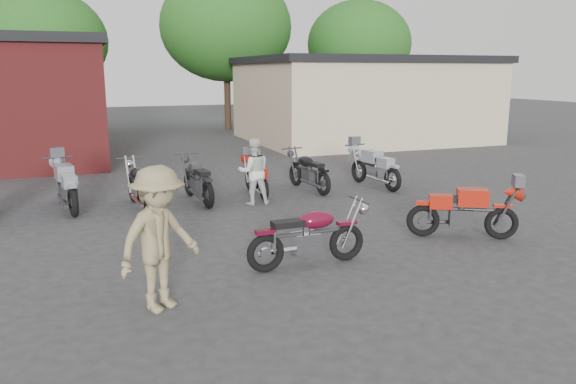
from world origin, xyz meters
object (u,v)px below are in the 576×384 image
object	(u,v)px
row_bike_1	(66,183)
row_bike_6	(374,165)
sportbike	(465,209)
helmet	(297,247)
person_light	(254,172)
person_tan	(159,239)
row_bike_3	(197,177)
row_bike_4	(256,175)
vintage_motorcycle	(310,232)
row_bike_5	(308,169)
row_bike_2	(139,183)

from	to	relation	value
row_bike_1	row_bike_6	xyz separation A→B (m)	(7.93, -0.21, -0.02)
sportbike	row_bike_1	xyz separation A→B (m)	(-7.10, 5.15, 0.04)
helmet	row_bike_6	xyz separation A→B (m)	(4.16, 4.68, 0.48)
person_light	person_tan	distance (m)	6.15
helmet	row_bike_3	distance (m)	4.70
row_bike_4	row_bike_6	size ratio (longest dim) A/B	0.87
vintage_motorcycle	sportbike	distance (m)	3.40
row_bike_4	sportbike	bearing A→B (deg)	-152.12
sportbike	row_bike_5	size ratio (longest dim) A/B	1.00
row_bike_4	row_bike_1	bearing A→B (deg)	90.65
person_light	row_bike_5	distance (m)	2.11
row_bike_1	row_bike_4	distance (m)	4.56
sportbike	row_bike_6	size ratio (longest dim) A/B	0.97
sportbike	row_bike_1	distance (m)	8.77
row_bike_2	row_bike_1	bearing A→B (deg)	66.75
vintage_motorcycle	row_bike_6	distance (m)	6.79
row_bike_2	row_bike_4	size ratio (longest dim) A/B	1.14
row_bike_5	vintage_motorcycle	bearing A→B (deg)	149.82
row_bike_6	row_bike_1	bearing A→B (deg)	80.18
helmet	person_tan	size ratio (longest dim) A/B	0.13
helmet	row_bike_3	xyz separation A→B (m)	(-0.78, 4.61, 0.49)
sportbike	row_bike_3	bearing A→B (deg)	159.13
vintage_motorcycle	row_bike_3	distance (m)	5.31
person_tan	row_bike_4	xyz separation A→B (m)	(3.35, 6.34, -0.45)
helmet	row_bike_6	distance (m)	6.28
row_bike_5	person_tan	bearing A→B (deg)	135.42
row_bike_3	row_bike_6	xyz separation A→B (m)	(4.94, 0.07, -0.01)
person_light	row_bike_6	xyz separation A→B (m)	(3.73, 0.81, -0.19)
row_bike_4	row_bike_5	xyz separation A→B (m)	(1.48, 0.05, 0.06)
helmet	sportbike	bearing A→B (deg)	-4.38
person_light	row_bike_1	distance (m)	4.33
row_bike_2	row_bike_4	bearing A→B (deg)	-88.67
row_bike_1	row_bike_5	size ratio (longest dim) A/B	1.06
helmet	row_bike_1	world-z (taller)	row_bike_1
person_light	row_bike_6	distance (m)	3.82
row_bike_3	sportbike	bearing A→B (deg)	-145.00
helmet	row_bike_1	bearing A→B (deg)	127.60
row_bike_4	row_bike_6	bearing A→B (deg)	-91.30
row_bike_1	row_bike_5	bearing A→B (deg)	-99.52
sportbike	person_light	size ratio (longest dim) A/B	1.26
person_tan	row_bike_6	world-z (taller)	person_tan
vintage_motorcycle	row_bike_6	world-z (taller)	row_bike_6
row_bike_1	row_bike_6	world-z (taller)	row_bike_1
sportbike	person_light	distance (m)	5.04
helmet	person_light	xyz separation A→B (m)	(0.43, 3.87, 0.68)
person_tan	row_bike_5	world-z (taller)	person_tan
helmet	row_bike_3	size ratio (longest dim) A/B	0.12
row_bike_1	row_bike_4	world-z (taller)	row_bike_1
helmet	row_bike_5	world-z (taller)	row_bike_5
sportbike	person_tan	distance (m)	6.03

